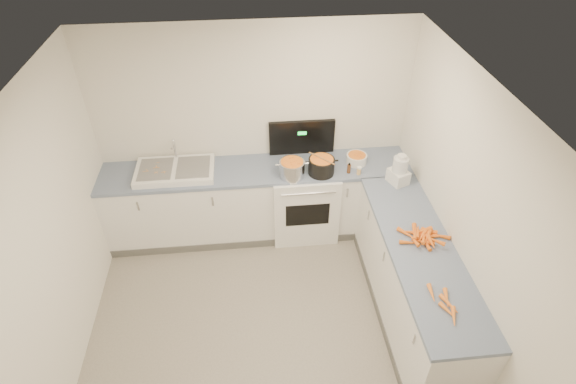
{
  "coord_description": "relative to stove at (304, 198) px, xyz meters",
  "views": [
    {
      "loc": [
        -0.06,
        -2.45,
        3.88
      ],
      "look_at": [
        0.3,
        1.1,
        1.05
      ],
      "focal_mm": 28.0,
      "sensor_mm": 36.0,
      "label": 1
    }
  ],
  "objects": [
    {
      "name": "floor",
      "position": [
        -0.55,
        -1.69,
        -0.47
      ],
      "size": [
        3.5,
        4.0,
        0.0
      ],
      "primitive_type": null,
      "color": "gray",
      "rests_on": "ground"
    },
    {
      "name": "ceiling",
      "position": [
        -0.55,
        -1.69,
        2.03
      ],
      "size": [
        3.5,
        4.0,
        0.0
      ],
      "primitive_type": null,
      "rotation": [
        3.14,
        0.0,
        0.0
      ],
      "color": "silver",
      "rests_on": "ground"
    },
    {
      "name": "wall_back",
      "position": [
        -0.55,
        0.31,
        0.78
      ],
      "size": [
        3.5,
        0.0,
        2.5
      ],
      "primitive_type": null,
      "rotation": [
        1.57,
        0.0,
        0.0
      ],
      "color": "silver",
      "rests_on": "ground"
    },
    {
      "name": "wall_left",
      "position": [
        -2.3,
        -1.69,
        0.78
      ],
      "size": [
        0.0,
        4.0,
        2.5
      ],
      "primitive_type": null,
      "rotation": [
        1.57,
        0.0,
        1.57
      ],
      "color": "silver",
      "rests_on": "ground"
    },
    {
      "name": "wall_right",
      "position": [
        1.2,
        -1.69,
        0.78
      ],
      "size": [
        0.0,
        4.0,
        2.5
      ],
      "primitive_type": null,
      "rotation": [
        1.57,
        0.0,
        -1.57
      ],
      "color": "silver",
      "rests_on": "ground"
    },
    {
      "name": "counter_back",
      "position": [
        -0.55,
        0.01,
        -0.0
      ],
      "size": [
        3.5,
        0.62,
        0.94
      ],
      "color": "white",
      "rests_on": "ground"
    },
    {
      "name": "counter_right",
      "position": [
        0.9,
        -1.39,
        -0.0
      ],
      "size": [
        0.62,
        2.2,
        0.94
      ],
      "color": "white",
      "rests_on": "ground"
    },
    {
      "name": "stove",
      "position": [
        0.0,
        0.0,
        0.0
      ],
      "size": [
        0.76,
        0.65,
        1.36
      ],
      "color": "white",
      "rests_on": "ground"
    },
    {
      "name": "sink",
      "position": [
        -1.45,
        0.02,
        0.5
      ],
      "size": [
        0.86,
        0.52,
        0.31
      ],
      "color": "white",
      "rests_on": "counter_back"
    },
    {
      "name": "steel_pot",
      "position": [
        -0.16,
        -0.16,
        0.55
      ],
      "size": [
        0.31,
        0.31,
        0.21
      ],
      "primitive_type": "cylinder",
      "rotation": [
        0.0,
        0.0,
        -0.13
      ],
      "color": "silver",
      "rests_on": "stove"
    },
    {
      "name": "black_pot",
      "position": [
        0.17,
        -0.14,
        0.55
      ],
      "size": [
        0.34,
        0.34,
        0.21
      ],
      "primitive_type": "cylinder",
      "rotation": [
        0.0,
        0.0,
        -0.21
      ],
      "color": "black",
      "rests_on": "stove"
    },
    {
      "name": "wooden_spoon",
      "position": [
        0.17,
        -0.14,
        0.66
      ],
      "size": [
        0.25,
        0.27,
        0.01
      ],
      "primitive_type": "cylinder",
      "rotation": [
        1.57,
        0.0,
        0.74
      ],
      "color": "#AD7A47",
      "rests_on": "black_pot"
    },
    {
      "name": "mixing_bowl",
      "position": [
        0.6,
        0.01,
        0.52
      ],
      "size": [
        0.25,
        0.25,
        0.11
      ],
      "primitive_type": "cylinder",
      "rotation": [
        0.0,
        0.0,
        0.07
      ],
      "color": "white",
      "rests_on": "counter_back"
    },
    {
      "name": "extract_bottle",
      "position": [
        0.47,
        -0.17,
        0.52
      ],
      "size": [
        0.04,
        0.04,
        0.1
      ],
      "primitive_type": "cylinder",
      "color": "#593319",
      "rests_on": "counter_back"
    },
    {
      "name": "spice_jar",
      "position": [
        0.58,
        -0.21,
        0.51
      ],
      "size": [
        0.05,
        0.05,
        0.08
      ],
      "primitive_type": "cylinder",
      "color": "#E5B266",
      "rests_on": "counter_back"
    },
    {
      "name": "food_processor",
      "position": [
        0.96,
        -0.4,
        0.62
      ],
      "size": [
        0.24,
        0.26,
        0.35
      ],
      "color": "white",
      "rests_on": "counter_right"
    },
    {
      "name": "carrot_pile",
      "position": [
        0.93,
        -1.27,
        0.5
      ],
      "size": [
        0.5,
        0.36,
        0.09
      ],
      "color": "orange",
      "rests_on": "counter_right"
    },
    {
      "name": "peeled_carrots",
      "position": [
        0.87,
        -2.03,
        0.49
      ],
      "size": [
        0.18,
        0.42,
        0.04
      ],
      "color": "orange",
      "rests_on": "counter_right"
    },
    {
      "name": "peelings",
      "position": [
        -1.65,
        -0.0,
        0.54
      ],
      "size": [
        0.26,
        0.24,
        0.01
      ],
      "color": "tan",
      "rests_on": "sink"
    }
  ]
}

